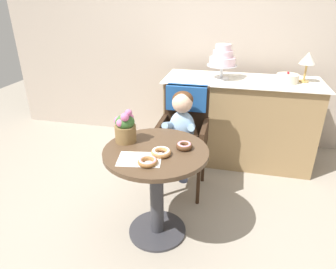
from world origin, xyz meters
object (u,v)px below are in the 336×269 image
object	(u,v)px
donut_side	(161,152)
seated_child	(181,126)
cafe_table	(156,176)
round_layer_cake	(287,78)
table_lamp	(308,60)
wicker_chair	(184,123)
tiered_cake_stand	(223,58)
donut_front	(184,146)
donut_mid	(148,161)
flower_vase	(125,127)

from	to	relation	value
donut_side	seated_child	bearing A→B (deg)	87.88
cafe_table	donut_side	bearing A→B (deg)	-49.75
cafe_table	round_layer_cake	world-z (taller)	round_layer_cake
cafe_table	table_lamp	bearing A→B (deg)	50.08
wicker_chair	tiered_cake_stand	bearing A→B (deg)	65.10
wicker_chair	table_lamp	xyz separation A→B (m)	(1.05, 0.66, 0.48)
cafe_table	tiered_cake_stand	xyz separation A→B (m)	(0.34, 1.30, 0.59)
wicker_chair	donut_front	bearing A→B (deg)	-81.82
cafe_table	round_layer_cake	size ratio (longest dim) A/B	3.48
seated_child	tiered_cake_stand	size ratio (longest dim) A/B	2.15
wicker_chair	table_lamp	world-z (taller)	table_lamp
donut_front	seated_child	bearing A→B (deg)	102.95
donut_side	round_layer_cake	world-z (taller)	round_layer_cake
cafe_table	round_layer_cake	distance (m)	1.67
seated_child	donut_mid	distance (m)	0.73
flower_vase	round_layer_cake	xyz separation A→B (m)	(1.21, 1.21, 0.11)
wicker_chair	tiered_cake_stand	size ratio (longest dim) A/B	2.82
seated_child	flower_vase	bearing A→B (deg)	-124.78
donut_side	flower_vase	world-z (taller)	flower_vase
donut_front	round_layer_cake	size ratio (longest dim) A/B	0.55
donut_mid	table_lamp	world-z (taller)	table_lamp
donut_mid	round_layer_cake	world-z (taller)	round_layer_cake
donut_mid	cafe_table	bearing A→B (deg)	90.55
cafe_table	table_lamp	size ratio (longest dim) A/B	2.53
donut_side	tiered_cake_stand	xyz separation A→B (m)	(0.28, 1.36, 0.36)
donut_mid	round_layer_cake	xyz separation A→B (m)	(0.96, 1.48, 0.20)
flower_vase	tiered_cake_stand	xyz separation A→B (m)	(0.58, 1.22, 0.27)
seated_child	donut_side	world-z (taller)	seated_child
wicker_chair	table_lamp	distance (m)	1.33
seated_child	donut_mid	bearing A→B (deg)	-95.70
round_layer_cake	donut_mid	bearing A→B (deg)	-123.05
flower_vase	round_layer_cake	distance (m)	1.71
seated_child	table_lamp	distance (m)	1.40
table_lamp	donut_side	bearing A→B (deg)	-127.34
flower_vase	tiered_cake_stand	bearing A→B (deg)	64.64
round_layer_cake	tiered_cake_stand	bearing A→B (deg)	179.03
cafe_table	table_lamp	distance (m)	1.86
wicker_chair	cafe_table	bearing A→B (deg)	-97.81
wicker_chair	donut_side	world-z (taller)	wicker_chair
cafe_table	donut_front	size ratio (longest dim) A/B	6.34
cafe_table	flower_vase	bearing A→B (deg)	161.92
wicker_chair	seated_child	size ratio (longest dim) A/B	1.31
cafe_table	table_lamp	xyz separation A→B (m)	(1.13, 1.35, 0.61)
wicker_chair	seated_child	xyz separation A→B (m)	(-0.00, -0.16, 0.04)
seated_child	donut_front	distance (m)	0.49
donut_front	tiered_cake_stand	distance (m)	1.30
flower_vase	round_layer_cake	world-z (taller)	round_layer_cake
flower_vase	table_lamp	bearing A→B (deg)	42.79
flower_vase	table_lamp	world-z (taller)	table_lamp
seated_child	donut_mid	world-z (taller)	seated_child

